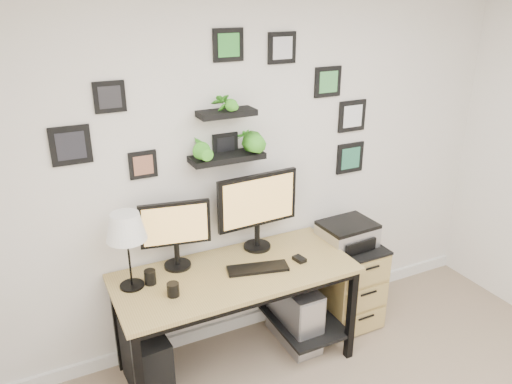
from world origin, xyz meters
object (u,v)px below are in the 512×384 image
monitor_right (258,205)px  mug (173,290)px  monitor_left (175,230)px  table_lamp (126,229)px  pc_tower_grey (295,313)px  file_cabinet (347,282)px  printer (347,234)px  desk (238,283)px  pc_tower_black (146,361)px

monitor_right → mug: size_ratio=7.14×
monitor_left → table_lamp: table_lamp is taller
pc_tower_grey → file_cabinet: size_ratio=0.75×
table_lamp → printer: table_lamp is taller
printer → desk: bearing=-176.1°
table_lamp → printer: bearing=-0.8°
pc_tower_black → printer: (1.61, 0.09, 0.52)m
monitor_right → pc_tower_black: bearing=-166.9°
pc_tower_black → pc_tower_grey: bearing=-3.5°
printer → pc_tower_grey: bearing=-171.5°
file_cabinet → printer: size_ratio=1.62×
mug → pc_tower_black: 0.59m
monitor_left → file_cabinet: bearing=-5.6°
monitor_left → pc_tower_black: bearing=-146.0°
file_cabinet → desk: bearing=-176.6°
monitor_left → mug: 0.41m
file_cabinet → printer: bearing=167.9°
pc_tower_black → desk: bearing=-2.3°
monitor_left → monitor_right: size_ratio=0.78×
pc_tower_grey → mug: bearing=-172.8°
pc_tower_black → table_lamp: bearing=95.8°
desk → monitor_left: (-0.36, 0.19, 0.40)m
monitor_left → pc_tower_grey: 1.14m
pc_tower_black → file_cabinet: bearing=-1.4°
monitor_right → table_lamp: bearing=-173.7°
mug → desk: bearing=14.5°
desk → file_cabinet: desk is taller
mug → table_lamp: bearing=133.4°
monitor_left → file_cabinet: monitor_left is taller
desk → file_cabinet: 1.01m
monitor_right → mug: bearing=-156.6°
table_lamp → file_cabinet: bearing=-1.0°
desk → mug: mug is taller
table_lamp → mug: 0.47m
desk → mug: 0.53m
pc_tower_grey → file_cabinet: bearing=7.3°
monitor_left → pc_tower_grey: size_ratio=0.94×
pc_tower_black → file_cabinet: size_ratio=0.71×
printer → monitor_right: bearing=169.8°
table_lamp → pc_tower_grey: bearing=-4.8°
printer → file_cabinet: bearing=-12.1°
monitor_left → monitor_right: (0.60, 0.00, 0.06)m
monitor_left → file_cabinet: size_ratio=0.70×
desk → monitor_left: monitor_left is taller
monitor_left → file_cabinet: (1.33, -0.13, -0.69)m
file_cabinet → monitor_left: bearing=174.4°
pc_tower_black → pc_tower_grey: 1.12m
monitor_left → printer: 1.33m
table_lamp → mug: table_lamp is taller
mug → printer: size_ratio=0.21×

